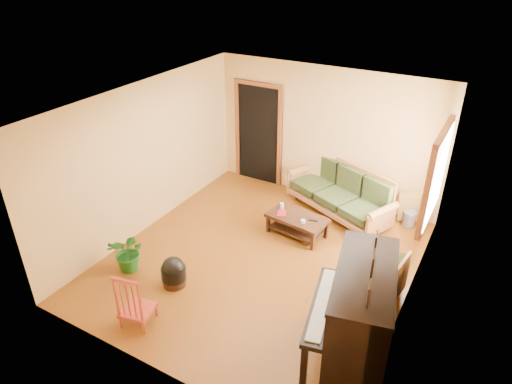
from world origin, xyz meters
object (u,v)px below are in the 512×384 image
Objects in this scene: footstool at (174,275)px; red_chair at (136,297)px; armchair at (375,277)px; coffee_table at (297,226)px; piano at (360,319)px; ceramic_crock at (409,219)px; potted_plant at (129,252)px; sofa at (339,192)px.

footstool is 0.89m from red_chair.
footstool is (-2.67, -1.15, -0.22)m from armchair.
coffee_table is 2.84m from piano.
coffee_table is 1.20× the size of red_chair.
ceramic_crock is at bearing 97.33° from armchair.
piano is at bearing -87.52° from ceramic_crock.
armchair is 3.70m from potted_plant.
ceramic_crock is (1.29, 0.22, -0.31)m from sofa.
coffee_table is 3.66× the size of ceramic_crock.
red_chair is (0.07, -0.85, 0.25)m from footstool.
red_chair is 1.21m from potted_plant.
coffee_table is at bearing 156.94° from armchair.
sofa is at bearing 66.50° from footstool.
ceramic_crock is (2.66, 3.38, -0.04)m from footstool.
piano is 5.51× the size of ceramic_crock.
ceramic_crock is 0.44× the size of potted_plant.
piano reaches higher than red_chair.
potted_plant is (-2.20, -3.21, -0.14)m from sofa.
red_chair is (-2.73, -0.81, -0.25)m from piano.
red_chair reaches higher than footstool.
potted_plant is (-3.50, -1.20, -0.08)m from armchair.
armchair is 2.92m from footstool.
ceramic_crock is at bearing 80.15° from piano.
footstool is at bearing -89.98° from sofa.
sofa is 4.21m from red_chair.
armchair is at bearing -89.70° from ceramic_crock.
potted_plant reaches higher than coffee_table.
piano is 4.15× the size of footstool.
potted_plant is at bearing -100.88° from sofa.
sofa is 3.89m from potted_plant.
sofa is 7.54× the size of ceramic_crock.
potted_plant is (-3.63, -0.01, -0.36)m from piano.
piano is 3.46m from ceramic_crock.
potted_plant is (-0.90, 0.80, -0.11)m from red_chair.
armchair is at bearing 84.20° from piano.
footstool is 0.44× the size of red_chair.
sofa is 2.47× the size of red_chair.
armchair reaches higher than footstool.
footstool is at bearing 3.34° from potted_plant.
sofa is at bearing -170.41° from ceramic_crock.
armchair reaches higher than ceramic_crock.
footstool is at bearing 166.93° from piano.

